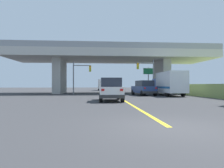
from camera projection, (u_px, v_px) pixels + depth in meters
ground at (112, 93)px, 33.21m from camera, size 160.00×160.00×0.00m
overpass_bridge at (112, 60)px, 33.25m from camera, size 34.17×9.96×7.93m
lane_divider_stripe at (122, 100)px, 18.39m from camera, size 0.20×24.33×0.01m
suv_lead at (111, 90)px, 16.76m from camera, size 2.00×4.26×2.02m
suv_crossing at (144, 88)px, 25.89m from camera, size 2.65×5.03×2.02m
box_truck at (169, 83)px, 25.24m from camera, size 2.33×7.38×3.10m
traffic_signal_nearside at (148, 72)px, 29.17m from camera, size 2.69×0.36×5.33m
traffic_signal_farside at (80, 73)px, 29.22m from camera, size 2.81×0.36×5.00m
highway_sign at (148, 74)px, 31.27m from camera, size 1.75×0.17×4.38m
semi_truck_distant at (102, 85)px, 50.73m from camera, size 2.33×6.47×2.88m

